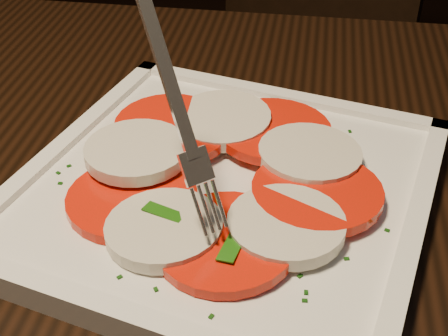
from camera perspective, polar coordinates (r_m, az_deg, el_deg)
table at (r=0.53m, az=7.45°, el=-13.60°), size 1.21×0.81×0.75m
chair at (r=1.30m, az=6.97°, el=12.24°), size 0.53×0.53×0.93m
plate at (r=0.48m, az=0.00°, el=-2.16°), size 0.37×0.37×0.01m
caprese_salad at (r=0.47m, az=0.01°, el=-0.51°), size 0.25×0.26×0.02m
fork at (r=0.40m, az=-5.49°, el=7.29°), size 0.10×0.10×0.15m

